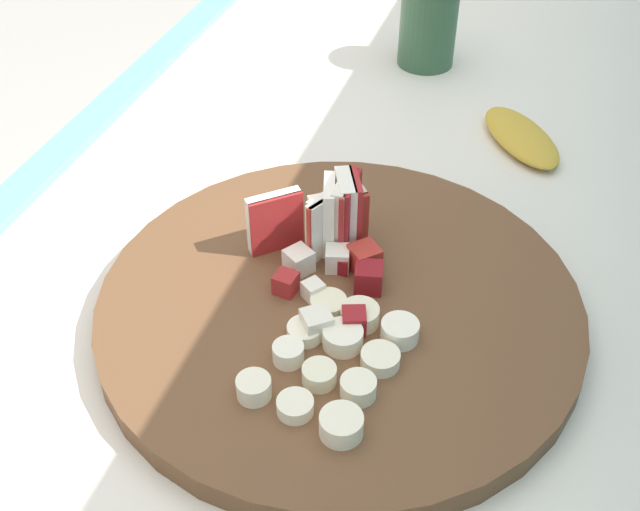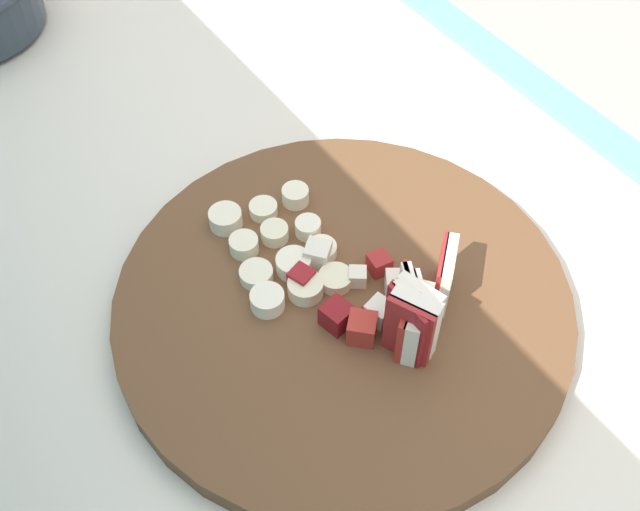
% 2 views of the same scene
% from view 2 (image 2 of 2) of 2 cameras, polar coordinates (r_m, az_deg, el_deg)
% --- Properties ---
extents(tiled_countertop, '(1.47, 0.66, 0.89)m').
position_cam_2_polar(tiled_countertop, '(1.06, 2.14, -16.47)').
color(tiled_countertop, silver).
rests_on(tiled_countertop, ground).
extents(cutting_board, '(0.38, 0.38, 0.02)m').
position_cam_2_polar(cutting_board, '(0.66, 1.66, -3.64)').
color(cutting_board, brown).
rests_on(cutting_board, tiled_countertop).
extents(apple_wedge_fan, '(0.07, 0.09, 0.06)m').
position_cam_2_polar(apple_wedge_fan, '(0.61, 6.99, -4.12)').
color(apple_wedge_fan, '#B22D23').
rests_on(apple_wedge_fan, cutting_board).
extents(apple_dice_pile, '(0.11, 0.09, 0.02)m').
position_cam_2_polar(apple_dice_pile, '(0.64, 2.47, -2.82)').
color(apple_dice_pile, maroon).
rests_on(apple_dice_pile, cutting_board).
extents(banana_slice_rows, '(0.14, 0.11, 0.02)m').
position_cam_2_polar(banana_slice_rows, '(0.67, -2.91, 0.35)').
color(banana_slice_rows, beige).
rests_on(banana_slice_rows, cutting_board).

